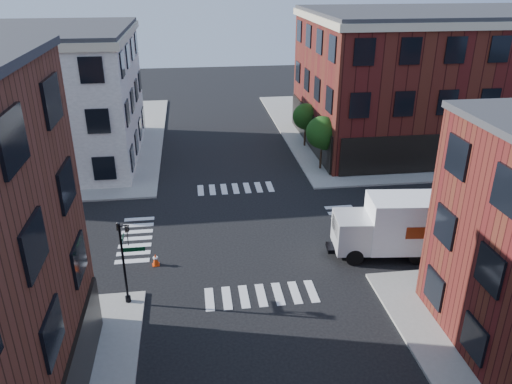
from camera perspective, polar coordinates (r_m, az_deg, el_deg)
The scene contains 10 objects.
ground at distance 32.48m, azimuth -1.16°, elevation -4.54°, with size 120.00×120.00×0.00m, color black.
sidewalk_ne at distance 57.06m, azimuth 17.85°, elevation 7.21°, with size 30.00×30.00×0.15m, color gray.
sidewalk_nw at distance 54.70m, azimuth -26.45°, elevation 5.11°, with size 30.00×30.00×0.15m, color gray.
building_ne at distance 51.14m, azimuth 20.50°, elevation 11.86°, with size 25.00×16.00×12.00m, color #481212.
building_nw at distance 48.14m, azimuth -27.08°, elevation 9.45°, with size 22.00×16.00×11.00m, color beige.
tree_near at distance 41.66m, azimuth 7.65°, elevation 6.58°, with size 2.69×2.69×4.49m.
tree_far at distance 47.31m, azimuth 5.77°, elevation 8.44°, with size 2.43×2.43×4.07m.
signal_pole at distance 25.36m, azimuth -14.79°, elevation -6.87°, with size 1.29×1.24×4.60m.
box_truck at distance 30.38m, azimuth 16.76°, elevation -3.71°, with size 8.33×3.27×3.69m.
traffic_cone at distance 29.40m, azimuth -11.41°, elevation -7.58°, with size 0.46×0.46×0.75m.
Camera 1 is at (-3.14, -28.32, 15.59)m, focal length 35.00 mm.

